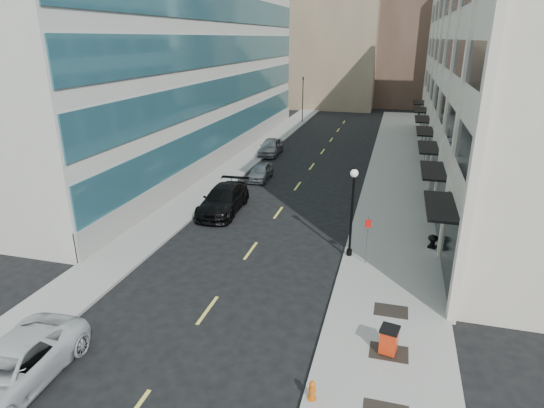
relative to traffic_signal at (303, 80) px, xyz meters
The scene contains 21 objects.
ground 48.65m from the traffic_signal, 83.46° to the right, with size 160.00×160.00×0.00m, color black.
sidewalk_right 31.38m from the traffic_signal, 65.10° to the right, with size 5.00×80.00×0.15m, color gray.
sidewalk_left 28.58m from the traffic_signal, 92.05° to the right, with size 3.00×80.00×0.15m, color gray.
building_right 30.91m from the traffic_signal, 43.12° to the right, with size 15.30×46.50×18.25m.
building_left 23.84m from the traffic_signal, 116.45° to the right, with size 16.14×46.00×20.00m.
skyline_tan_near 21.70m from the traffic_signal, 85.71° to the left, with size 14.00×18.00×28.00m, color #948061.
skyline_tan_far 31.63m from the traffic_signal, 105.82° to the left, with size 12.00×14.00×22.00m, color #948061.
skyline_stone 29.91m from the traffic_signal, 37.45° to the left, with size 10.00×14.00×20.00m, color beige.
grate_mid 49.11m from the traffic_signal, 74.43° to the right, with size 1.40×1.00×0.01m, color black.
grate_far 46.43m from the traffic_signal, 73.49° to the right, with size 1.40×1.00×0.01m, color black.
road_centerline 32.00m from the traffic_signal, 79.94° to the right, with size 0.15×68.20×0.01m.
traffic_signal is the anchor object (origin of this frame).
car_white_van 52.24m from the traffic_signal, 88.80° to the right, with size 2.61×5.66×1.57m, color silver.
car_black_pickup 35.15m from the traffic_signal, 86.86° to the right, with size 2.38×5.86×1.70m, color black.
car_silver_sedan 27.55m from the traffic_signal, 85.44° to the right, with size 1.56×3.88×1.32m, color gray.
car_grey_sedan 19.35m from the traffic_signal, 87.86° to the right, with size 1.90×4.73×1.61m, color gray.
fire_hydrant 51.42m from the traffic_signal, 77.81° to the right, with size 0.29×0.29×0.72m.
trash_bin 49.03m from the traffic_signal, 74.47° to the right, with size 0.76×0.79×1.05m.
lamppost 40.93m from the traffic_signal, 74.66° to the right, with size 0.40×0.40×4.83m.
sign_post 41.97m from the traffic_signal, 73.73° to the right, with size 0.30×0.10×2.57m.
urn_planter 40.53m from the traffic_signal, 67.94° to the right, with size 0.54×0.54×0.75m.
Camera 1 is at (7.12, -13.40, 11.00)m, focal length 30.00 mm.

